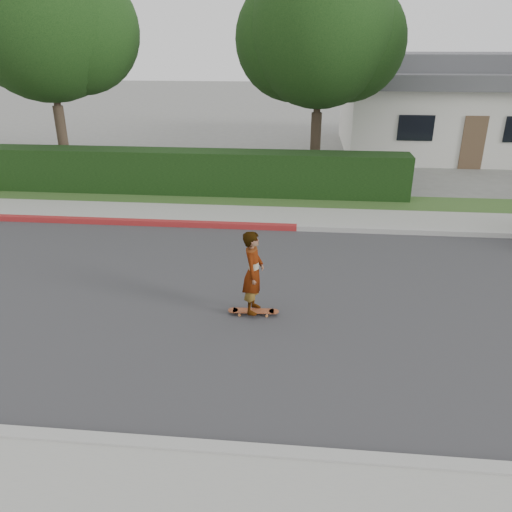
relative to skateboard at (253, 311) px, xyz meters
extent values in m
plane|color=slate|center=(-0.29, 0.60, -0.08)|extent=(120.00, 120.00, 0.00)
cube|color=#2D2D30|center=(-0.29, 0.60, -0.08)|extent=(60.00, 8.00, 0.01)
cube|color=#9E9E99|center=(-0.29, -3.50, -0.01)|extent=(60.00, 0.20, 0.15)
cube|color=#9E9E99|center=(-0.29, 4.70, -0.01)|extent=(60.00, 0.20, 0.15)
cube|color=maroon|center=(-5.29, 4.70, -0.01)|extent=(12.00, 0.21, 0.15)
cube|color=gray|center=(-0.29, 5.60, -0.02)|extent=(60.00, 1.60, 0.12)
cube|color=#2D4C1E|center=(-0.29, 7.20, -0.03)|extent=(60.00, 1.60, 0.10)
cube|color=black|center=(-3.29, 7.80, 0.67)|extent=(15.00, 1.00, 1.50)
cylinder|color=#33261C|center=(-7.79, 9.10, 1.27)|extent=(0.36, 0.36, 2.70)
cylinder|color=#33261C|center=(-7.79, 9.10, 3.29)|extent=(0.24, 0.24, 2.25)
sphere|color=black|center=(-7.79, 9.10, 5.32)|extent=(5.20, 5.20, 5.20)
sphere|color=black|center=(-8.59, 9.50, 5.12)|extent=(4.42, 4.42, 4.42)
sphere|color=black|center=(-6.89, 9.40, 5.02)|extent=(4.16, 4.16, 4.16)
cylinder|color=#33261C|center=(1.21, 9.60, 1.18)|extent=(0.36, 0.36, 2.52)
cylinder|color=#33261C|center=(1.21, 9.60, 3.07)|extent=(0.24, 0.24, 2.10)
sphere|color=black|center=(1.21, 9.60, 4.96)|extent=(4.80, 4.80, 4.80)
sphere|color=black|center=(0.41, 10.00, 4.76)|extent=(4.08, 4.08, 4.08)
sphere|color=black|center=(2.11, 9.90, 4.66)|extent=(3.84, 3.84, 3.84)
cube|color=beige|center=(7.71, 16.60, 1.42)|extent=(10.00, 8.00, 3.00)
cube|color=#4C4C51|center=(7.71, 16.60, 3.22)|extent=(10.60, 8.60, 0.60)
cube|color=#4C4C51|center=(7.71, 16.60, 3.82)|extent=(8.40, 6.40, 0.80)
cube|color=black|center=(5.21, 12.58, 1.52)|extent=(1.40, 0.06, 1.00)
cube|color=brown|center=(7.51, 12.58, 0.97)|extent=(0.90, 0.06, 2.10)
cylinder|color=orange|center=(-0.25, -0.08, -0.05)|extent=(0.05, 0.03, 0.05)
cylinder|color=orange|center=(-0.26, 0.06, -0.05)|extent=(0.05, 0.03, 0.05)
cylinder|color=orange|center=(0.26, -0.06, -0.05)|extent=(0.05, 0.03, 0.05)
cylinder|color=orange|center=(0.25, 0.08, -0.05)|extent=(0.05, 0.03, 0.05)
cube|color=silver|center=(-0.26, -0.01, -0.01)|extent=(0.05, 0.16, 0.02)
cube|color=silver|center=(0.26, 0.01, -0.01)|extent=(0.05, 0.16, 0.02)
cube|color=maroon|center=(0.00, 0.00, 0.01)|extent=(0.78, 0.22, 0.02)
cylinder|color=maroon|center=(-0.38, -0.01, 0.01)|extent=(0.20, 0.20, 0.02)
cylinder|color=maroon|center=(0.38, 0.01, 0.01)|extent=(0.20, 0.20, 0.02)
imported|color=white|center=(0.00, 0.00, 0.81)|extent=(0.43, 0.61, 1.58)
camera|label=1|loc=(0.85, -8.16, 4.66)|focal=35.00mm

